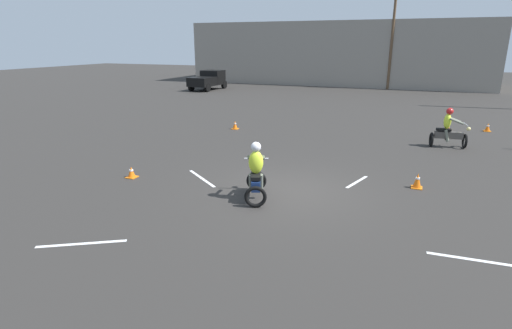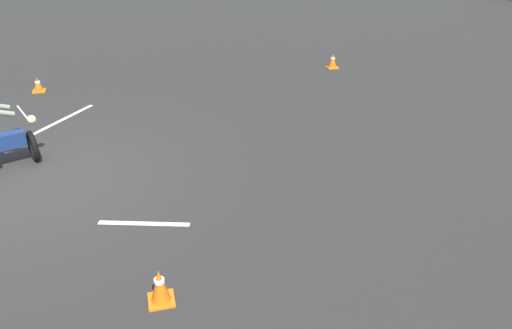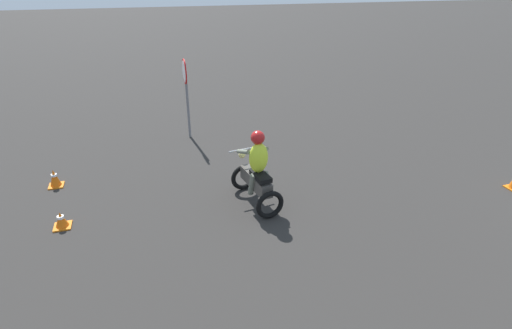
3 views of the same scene
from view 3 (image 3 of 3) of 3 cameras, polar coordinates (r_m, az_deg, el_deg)
The scene contains 4 objects.
motorcycle_rider_background at distance 8.17m, azimuth 0.10°, elevation -1.20°, with size 1.55×0.83×1.66m.
stop_sign at distance 11.61m, azimuth -10.03°, elevation 11.44°, with size 0.70×0.08×2.30m.
traffic_cone_near_left at distance 8.56m, azimuth -26.07°, elevation -7.15°, with size 0.32×0.32×0.32m.
traffic_cone_far_right at distance 10.18m, azimuth -26.82°, elevation -1.78°, with size 0.32×0.32×0.42m.
Camera 3 is at (-2.36, 9.62, 4.43)m, focal length 28.00 mm.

